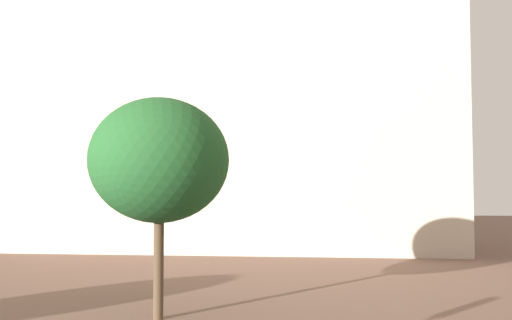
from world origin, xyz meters
name	(u,v)px	position (x,y,z in m)	size (l,w,h in m)	color
landmark_building	(232,50)	(-3.34, 31.29, 12.52)	(26.95, 10.54, 41.05)	beige
tree_curb_far	(160,161)	(-2.78, 12.53, 4.45)	(3.96, 3.96, 6.25)	brown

